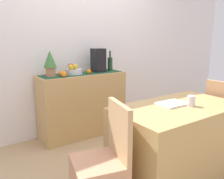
# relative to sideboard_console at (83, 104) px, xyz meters

# --- Properties ---
(ground_plane) EXTENTS (6.40, 6.40, 0.02)m
(ground_plane) POSITION_rel_sideboard_console_xyz_m (0.15, -0.92, -0.46)
(ground_plane) COLOR tan
(ground_plane) RESTS_ON ground
(room_wall_rear) EXTENTS (6.40, 0.06, 2.70)m
(room_wall_rear) POSITION_rel_sideboard_console_xyz_m (0.15, 0.26, 0.90)
(room_wall_rear) COLOR white
(room_wall_rear) RESTS_ON ground
(sideboard_console) EXTENTS (1.22, 0.42, 0.89)m
(sideboard_console) POSITION_rel_sideboard_console_xyz_m (0.00, 0.00, 0.00)
(sideboard_console) COLOR tan
(sideboard_console) RESTS_ON ground
(table_runner) EXTENTS (1.15, 0.32, 0.01)m
(table_runner) POSITION_rel_sideboard_console_xyz_m (0.00, 0.00, 0.45)
(table_runner) COLOR #1D4D36
(table_runner) RESTS_ON sideboard_console
(fruit_bowl) EXTENTS (0.24, 0.24, 0.07)m
(fruit_bowl) POSITION_rel_sideboard_console_xyz_m (-0.12, 0.00, 0.49)
(fruit_bowl) COLOR silver
(fruit_bowl) RESTS_ON table_runner
(apple_upper) EXTENTS (0.07, 0.07, 0.07)m
(apple_upper) POSITION_rel_sideboard_console_xyz_m (-0.11, -0.02, 0.56)
(apple_upper) COLOR gold
(apple_upper) RESTS_ON fruit_bowl
(apple_right) EXTENTS (0.07, 0.07, 0.07)m
(apple_right) POSITION_rel_sideboard_console_xyz_m (-0.18, -0.04, 0.56)
(apple_right) COLOR gold
(apple_right) RESTS_ON fruit_bowl
(apple_front) EXTENTS (0.07, 0.07, 0.07)m
(apple_front) POSITION_rel_sideboard_console_xyz_m (-0.14, 0.05, 0.56)
(apple_front) COLOR red
(apple_front) RESTS_ON fruit_bowl
(wine_bottle) EXTENTS (0.07, 0.07, 0.30)m
(wine_bottle) POSITION_rel_sideboard_console_xyz_m (0.47, 0.00, 0.56)
(wine_bottle) COLOR #204027
(wine_bottle) RESTS_ON sideboard_console
(coffee_maker) EXTENTS (0.16, 0.18, 0.34)m
(coffee_maker) POSITION_rel_sideboard_console_xyz_m (0.27, 0.00, 0.62)
(coffee_maker) COLOR black
(coffee_maker) RESTS_ON sideboard_console
(potted_plant) EXTENTS (0.17, 0.17, 0.34)m
(potted_plant) POSITION_rel_sideboard_console_xyz_m (-0.45, 0.00, 0.64)
(potted_plant) COLOR #B67B55
(potted_plant) RESTS_ON sideboard_console
(orange_loose_far) EXTENTS (0.07, 0.07, 0.07)m
(orange_loose_far) POSITION_rel_sideboard_console_xyz_m (-0.32, -0.03, 0.48)
(orange_loose_far) COLOR orange
(orange_loose_far) RESTS_ON sideboard_console
(orange_loose_end) EXTENTS (0.08, 0.08, 0.08)m
(orange_loose_end) POSITION_rel_sideboard_console_xyz_m (-0.32, -0.12, 0.49)
(orange_loose_end) COLOR orange
(orange_loose_end) RESTS_ON sideboard_console
(orange_loose_mid) EXTENTS (0.07, 0.07, 0.07)m
(orange_loose_mid) POSITION_rel_sideboard_console_xyz_m (0.07, -0.08, 0.48)
(orange_loose_mid) COLOR orange
(orange_loose_mid) RESTS_ON sideboard_console
(dining_table) EXTENTS (1.27, 0.72, 0.74)m
(dining_table) POSITION_rel_sideboard_console_xyz_m (0.29, -1.46, -0.08)
(dining_table) COLOR tan
(dining_table) RESTS_ON ground
(open_book) EXTENTS (0.29, 0.22, 0.02)m
(open_book) POSITION_rel_sideboard_console_xyz_m (0.27, -1.40, 0.30)
(open_book) COLOR white
(open_book) RESTS_ON dining_table
(coffee_cup) EXTENTS (0.07, 0.07, 0.10)m
(coffee_cup) POSITION_rel_sideboard_console_xyz_m (0.39, -1.53, 0.35)
(coffee_cup) COLOR silver
(coffee_cup) RESTS_ON dining_table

